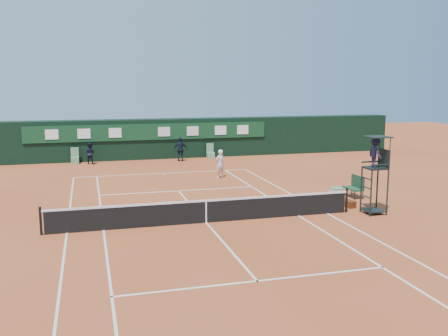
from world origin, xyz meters
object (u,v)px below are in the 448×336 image
(player_bench, at_px, (355,186))
(cooler, at_px, (337,194))
(tennis_net, at_px, (206,211))
(player, at_px, (220,164))
(umpire_chair, at_px, (376,158))

(player_bench, xyz_separation_m, cooler, (-1.26, -0.45, -0.27))
(tennis_net, bearing_deg, cooler, 16.81)
(tennis_net, relative_size, cooler, 20.00)
(tennis_net, relative_size, player, 7.48)
(tennis_net, height_order, player_bench, same)
(player_bench, distance_m, player, 8.66)
(tennis_net, xyz_separation_m, player_bench, (8.32, 2.58, 0.09))
(player_bench, bearing_deg, umpire_chair, -106.10)
(player, bearing_deg, player_bench, 100.67)
(cooler, relative_size, player, 0.37)
(player_bench, height_order, cooler, player_bench)
(player_bench, relative_size, player, 0.70)
(umpire_chair, bearing_deg, tennis_net, 175.91)
(umpire_chair, xyz_separation_m, player_bench, (0.90, 3.11, -1.86))
(umpire_chair, xyz_separation_m, player, (-4.30, 10.04, -1.60))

